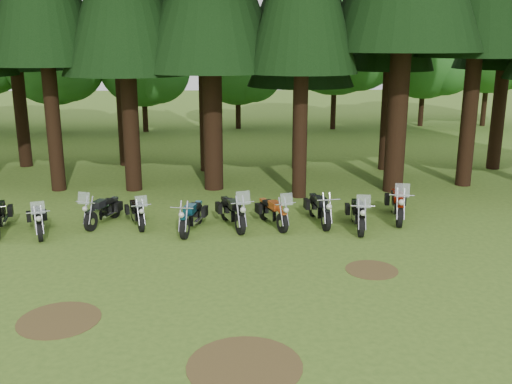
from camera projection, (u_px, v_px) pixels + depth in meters
ground at (201, 280)px, 14.49m from camera, size 120.00×120.00×0.00m
decid_2 at (56, 57)px, 36.73m from camera, size 6.72×6.53×8.40m
decid_3 at (146, 64)px, 37.43m from camera, size 6.12×5.95×7.65m
decid_4 at (242, 65)px, 38.88m from camera, size 5.93×5.76×7.41m
decid_5 at (342, 37)px, 38.11m from camera, size 8.45×8.21×10.56m
decid_6 at (431, 52)px, 39.90m from camera, size 7.06×6.86×8.82m
decid_7 at (498, 37)px, 39.66m from camera, size 8.44×8.20×10.55m
dirt_patch_0 at (59, 320)px, 12.43m from camera, size 1.80×1.80×0.01m
dirt_patch_1 at (372, 270)px, 15.16m from camera, size 1.40×1.40×0.01m
dirt_patch_2 at (245, 365)px, 10.67m from camera, size 2.20×2.20×0.01m
motorcycle_1 at (38, 221)px, 17.87m from camera, size 1.00×2.05×1.33m
motorcycle_2 at (103, 211)px, 18.88m from camera, size 0.95×2.11×1.35m
motorcycle_3 at (137, 213)px, 18.74m from camera, size 0.88×1.96×1.25m
motorcycle_4 at (192, 217)px, 18.21m from camera, size 0.62×2.19×0.90m
motorcycle_5 at (233, 212)px, 18.57m from camera, size 0.98×2.33×1.48m
motorcycle_6 at (273, 213)px, 18.68m from camera, size 0.99×2.13×1.37m
motorcycle_7 at (319, 209)px, 18.99m from camera, size 0.43×2.30×0.94m
motorcycle_8 at (358, 215)px, 18.38m from camera, size 0.51×2.28×1.43m
motorcycle_9 at (397, 205)px, 19.35m from camera, size 0.75×2.47×1.55m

